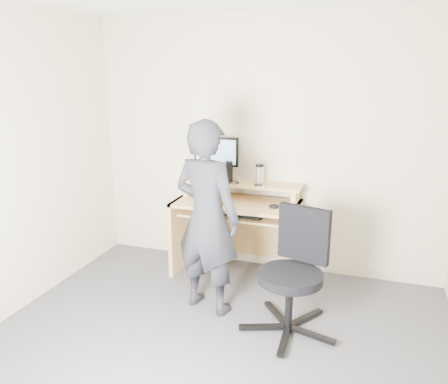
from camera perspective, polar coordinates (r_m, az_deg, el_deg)
The scene contains 13 objects.
ground at distance 3.25m, azimuth -2.71°, elevation -21.62°, with size 3.50×3.50×0.00m, color #505055.
back_wall at distance 4.33m, azimuth 5.40°, elevation 5.95°, with size 3.50×0.02×2.50m, color beige.
desk at distance 4.34m, azimuth 1.93°, elevation -3.54°, with size 1.20×0.60×0.91m.
monitor at distance 4.35m, azimuth -1.02°, elevation 4.96°, with size 0.45×0.13×0.43m.
external_drive at distance 4.31m, azimuth 0.68°, elevation 2.72°, with size 0.07×0.13×0.20m, color black.
travel_mug at distance 4.22m, azimuth 4.67°, elevation 2.21°, with size 0.08×0.08×0.17m, color silver.
smartphone at distance 4.22m, azimuth 4.59°, elevation 1.06°, with size 0.07×0.13×0.01m, color black.
charger at distance 4.26m, azimuth 0.13°, elevation 1.44°, with size 0.04×0.04×0.04m, color black.
headphones at distance 4.36m, azimuth 1.17°, elevation 1.62°, with size 0.16×0.16×0.02m, color silver.
keyboard at distance 4.13m, azimuth 2.16°, elevation -2.79°, with size 0.46×0.18×0.03m, color black.
mouse at distance 4.02m, azimuth 6.55°, elevation -1.87°, with size 0.10×0.06×0.04m, color black.
office_chair at distance 3.43m, azimuth 9.21°, elevation -9.69°, with size 0.75×0.72×0.94m.
person at distance 3.56m, azimuth -2.25°, elevation -3.40°, with size 0.59×0.39×1.61m, color black.
Camera 1 is at (0.95, -2.42, 1.95)m, focal length 35.00 mm.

